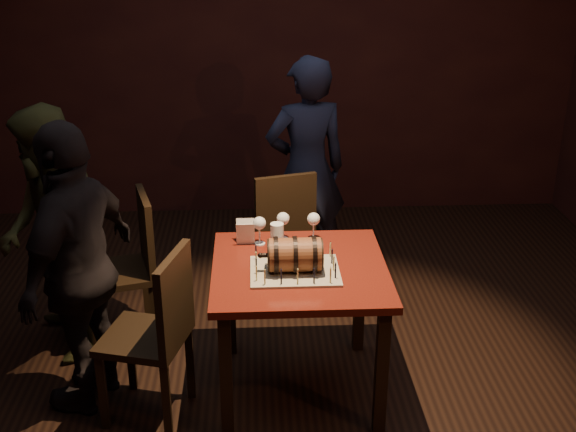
% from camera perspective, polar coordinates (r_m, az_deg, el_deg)
% --- Properties ---
extents(room_shell, '(5.04, 5.04, 2.80)m').
position_cam_1_polar(room_shell, '(3.62, 0.51, 6.29)').
color(room_shell, black).
rests_on(room_shell, ground).
extents(pub_table, '(0.90, 0.90, 0.75)m').
position_cam_1_polar(pub_table, '(3.77, 0.91, -5.49)').
color(pub_table, '#48110C').
rests_on(pub_table, ground).
extents(cake_board, '(0.45, 0.35, 0.01)m').
position_cam_1_polar(cake_board, '(3.66, 0.55, -4.37)').
color(cake_board, gray).
rests_on(cake_board, pub_table).
extents(barrel_cake, '(0.33, 0.19, 0.19)m').
position_cam_1_polar(barrel_cake, '(3.62, 0.54, -3.08)').
color(barrel_cake, brown).
rests_on(barrel_cake, cake_board).
extents(birthday_candles, '(0.40, 0.30, 0.09)m').
position_cam_1_polar(birthday_candles, '(3.64, 0.55, -3.71)').
color(birthday_candles, '#DED585').
rests_on(birthday_candles, cake_board).
extents(wine_glass_left, '(0.07, 0.07, 0.16)m').
position_cam_1_polar(wine_glass_left, '(3.92, -2.27, -0.67)').
color(wine_glass_left, silver).
rests_on(wine_glass_left, pub_table).
extents(wine_glass_mid, '(0.07, 0.07, 0.16)m').
position_cam_1_polar(wine_glass_mid, '(3.98, -0.39, -0.31)').
color(wine_glass_mid, silver).
rests_on(wine_glass_mid, pub_table).
extents(wine_glass_right, '(0.07, 0.07, 0.16)m').
position_cam_1_polar(wine_glass_right, '(3.98, 2.03, -0.34)').
color(wine_glass_right, silver).
rests_on(wine_glass_right, pub_table).
extents(pint_of_ale, '(0.07, 0.07, 0.15)m').
position_cam_1_polar(pint_of_ale, '(3.88, -0.88, -1.68)').
color(pint_of_ale, silver).
rests_on(pint_of_ale, pub_table).
extents(menu_card, '(0.10, 0.05, 0.13)m').
position_cam_1_polar(menu_card, '(3.96, -3.38, -1.32)').
color(menu_card, white).
rests_on(menu_card, pub_table).
extents(chair_back, '(0.49, 0.49, 0.93)m').
position_cam_1_polar(chair_back, '(4.71, -0.56, -1.08)').
color(chair_back, black).
rests_on(chair_back, ground).
extents(chair_left_rear, '(0.49, 0.49, 0.93)m').
position_cam_1_polar(chair_left_rear, '(4.40, -12.27, -3.47)').
color(chair_left_rear, black).
rests_on(chair_left_rear, ground).
extents(chair_left_front, '(0.49, 0.49, 0.93)m').
position_cam_1_polar(chair_left_front, '(3.69, -10.22, -8.66)').
color(chair_left_front, black).
rests_on(chair_left_front, ground).
extents(person_back, '(0.65, 0.50, 1.58)m').
position_cam_1_polar(person_back, '(5.00, 1.45, 3.65)').
color(person_back, '#1B1F37').
rests_on(person_back, ground).
extents(person_left_rear, '(0.80, 0.88, 1.49)m').
position_cam_1_polar(person_left_rear, '(4.30, -18.20, -1.50)').
color(person_left_rear, '#3C3D1E').
rests_on(person_left_rear, ground).
extents(person_left_front, '(0.67, 0.98, 1.55)m').
position_cam_1_polar(person_left_front, '(3.79, -16.14, -4.03)').
color(person_left_front, black).
rests_on(person_left_front, ground).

